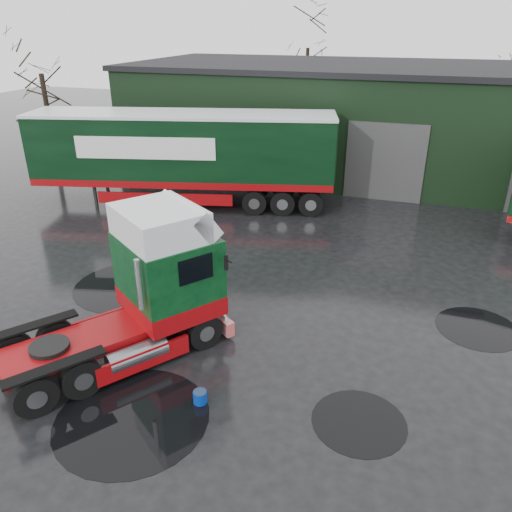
{
  "coord_description": "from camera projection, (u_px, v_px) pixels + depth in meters",
  "views": [
    {
      "loc": [
        3.72,
        -12.15,
        8.63
      ],
      "look_at": [
        -0.92,
        1.73,
        1.7
      ],
      "focal_mm": 35.0,
      "sensor_mm": 36.0,
      "label": 1
    }
  ],
  "objects": [
    {
      "name": "puddle_1",
      "position": [
        478.0,
        328.0,
        15.43
      ],
      "size": [
        2.53,
        2.53,
        0.01
      ],
      "primitive_type": "cylinder",
      "color": "black",
      "rests_on": "ground"
    },
    {
      "name": "hero_tractor",
      "position": [
        105.0,
        293.0,
        13.25
      ],
      "size": [
        6.19,
        7.09,
        4.15
      ],
      "primitive_type": null,
      "rotation": [
        0.0,
        0.0,
        -0.62
      ],
      "color": "#083415",
      "rests_on": "ground"
    },
    {
      "name": "trailer_left",
      "position": [
        184.0,
        160.0,
        24.9
      ],
      "size": [
        15.33,
        6.65,
        4.67
      ],
      "primitive_type": null,
      "rotation": [
        0.0,
        0.0,
        1.82
      ],
      "color": "silver",
      "rests_on": "ground"
    },
    {
      "name": "puddle_2",
      "position": [
        128.0,
        286.0,
        17.89
      ],
      "size": [
        3.84,
        3.84,
        0.01
      ],
      "primitive_type": "cylinder",
      "color": "black",
      "rests_on": "ground"
    },
    {
      "name": "ground",
      "position": [
        267.0,
        334.0,
        15.17
      ],
      "size": [
        100.0,
        100.0,
        0.0
      ],
      "primitive_type": "plane",
      "color": "black"
    },
    {
      "name": "wash_bucket",
      "position": [
        200.0,
        397.0,
        12.38
      ],
      "size": [
        0.42,
        0.42,
        0.33
      ],
      "primitive_type": "cylinder",
      "rotation": [
        0.0,
        0.0,
        -0.22
      ],
      "color": "#062B94",
      "rests_on": "ground"
    },
    {
      "name": "puddle_0",
      "position": [
        132.0,
        418.0,
        11.94
      ],
      "size": [
        3.7,
        3.7,
        0.01
      ],
      "primitive_type": "cylinder",
      "color": "black",
      "rests_on": "ground"
    },
    {
      "name": "puddle_3",
      "position": [
        359.0,
        422.0,
        11.83
      ],
      "size": [
        2.26,
        2.26,
        0.01
      ],
      "primitive_type": "cylinder",
      "color": "black",
      "rests_on": "ground"
    },
    {
      "name": "tree_left",
      "position": [
        47.0,
        105.0,
        28.51
      ],
      "size": [
        4.4,
        4.4,
        8.5
      ],
      "primitive_type": null,
      "color": "black",
      "rests_on": "ground"
    },
    {
      "name": "warehouse",
      "position": [
        396.0,
        120.0,
        30.4
      ],
      "size": [
        32.4,
        12.4,
        6.3
      ],
      "color": "black",
      "rests_on": "ground"
    },
    {
      "name": "tree_back_a",
      "position": [
        307.0,
        73.0,
        40.58
      ],
      "size": [
        4.4,
        4.4,
        9.5
      ],
      "primitive_type": null,
      "color": "black",
      "rests_on": "ground"
    }
  ]
}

